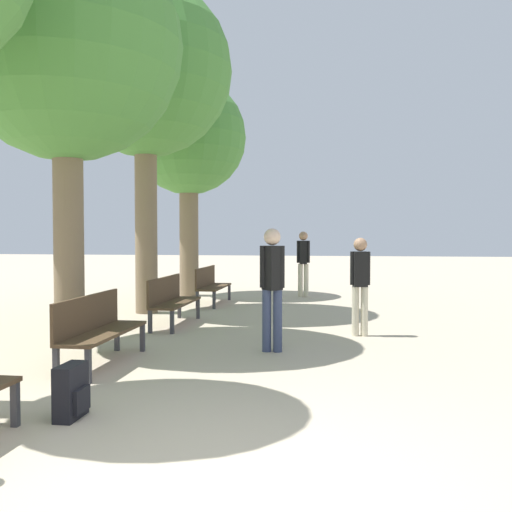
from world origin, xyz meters
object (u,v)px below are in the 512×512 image
(bench_row_1, at_px, (97,325))
(tree_row_3, at_px, (189,140))
(bench_row_3, at_px, (210,283))
(pedestrian_near, at_px, (272,281))
(bench_row_2, at_px, (171,298))
(pedestrian_mid, at_px, (303,259))
(pedestrian_far, at_px, (360,280))
(tree_row_1, at_px, (66,47))
(backpack, at_px, (72,392))
(tree_row_2, at_px, (145,72))

(bench_row_1, relative_size, tree_row_3, 0.32)
(bench_row_3, bearing_deg, pedestrian_near, -68.17)
(bench_row_2, height_order, pedestrian_near, pedestrian_near)
(pedestrian_mid, bearing_deg, pedestrian_far, -77.36)
(bench_row_2, distance_m, bench_row_3, 3.14)
(tree_row_1, xyz_separation_m, pedestrian_near, (3.05, -0.13, -3.38))
(bench_row_3, bearing_deg, bench_row_1, -90.00)
(bench_row_3, relative_size, backpack, 3.78)
(pedestrian_near, bearing_deg, pedestrian_far, 48.89)
(bench_row_1, relative_size, pedestrian_mid, 1.07)
(pedestrian_near, xyz_separation_m, pedestrian_far, (1.25, 1.43, -0.08))
(tree_row_1, distance_m, tree_row_2, 3.46)
(backpack, bearing_deg, tree_row_2, 103.79)
(tree_row_1, xyz_separation_m, pedestrian_mid, (3.02, 6.96, -3.39))
(bench_row_3, bearing_deg, pedestrian_mid, 43.18)
(bench_row_2, height_order, tree_row_1, tree_row_1)
(tree_row_3, height_order, pedestrian_near, tree_row_3)
(bench_row_3, relative_size, pedestrian_far, 1.15)
(backpack, xyz_separation_m, pedestrian_far, (2.66, 4.54, 0.67))
(tree_row_2, bearing_deg, backpack, -76.21)
(bench_row_2, bearing_deg, pedestrian_near, -44.45)
(bench_row_2, relative_size, pedestrian_near, 1.06)
(tree_row_3, relative_size, pedestrian_mid, 3.36)
(tree_row_2, relative_size, pedestrian_near, 3.97)
(pedestrian_mid, bearing_deg, bench_row_2, -112.03)
(tree_row_1, distance_m, pedestrian_near, 4.55)
(bench_row_1, relative_size, pedestrian_far, 1.15)
(tree_row_2, xyz_separation_m, pedestrian_mid, (3.02, 3.55, -3.99))
(bench_row_2, height_order, pedestrian_mid, pedestrian_mid)
(tree_row_3, bearing_deg, bench_row_1, -83.05)
(tree_row_3, xyz_separation_m, pedestrian_mid, (3.02, 0.18, -3.16))
(pedestrian_near, bearing_deg, tree_row_2, 130.75)
(bench_row_1, distance_m, tree_row_3, 8.86)
(backpack, bearing_deg, pedestrian_near, 65.51)
(bench_row_1, height_order, pedestrian_near, pedestrian_near)
(bench_row_3, bearing_deg, backpack, -85.48)
(tree_row_3, height_order, backpack, tree_row_3)
(tree_row_1, xyz_separation_m, pedestrian_far, (4.29, 1.30, -3.46))
(tree_row_1, bearing_deg, backpack, -63.27)
(bench_row_1, relative_size, bench_row_3, 1.00)
(bench_row_3, distance_m, pedestrian_near, 5.59)
(pedestrian_far, bearing_deg, bench_row_1, -142.61)
(bench_row_2, relative_size, pedestrian_far, 1.15)
(tree_row_3, bearing_deg, bench_row_2, -78.67)
(pedestrian_near, height_order, pedestrian_far, pedestrian_near)
(bench_row_2, relative_size, bench_row_3, 1.00)
(bench_row_3, distance_m, tree_row_1, 6.43)
(bench_row_3, xyz_separation_m, tree_row_3, (-0.98, 1.74, 3.64))
(backpack, height_order, pedestrian_far, pedestrian_far)
(tree_row_2, height_order, backpack, tree_row_2)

